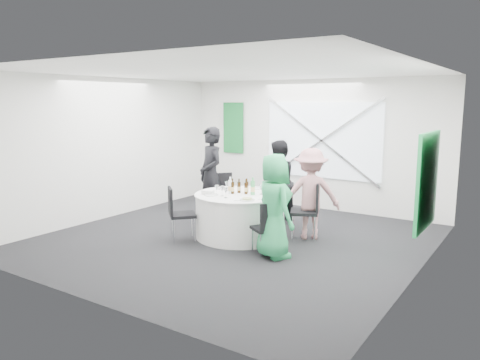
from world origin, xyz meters
The scene contains 46 objects.
floor centered at (0.00, 0.00, 0.00)m, with size 6.00×6.00×0.00m, color black.
ceiling centered at (0.00, 0.00, 2.80)m, with size 6.00×6.00×0.00m, color white.
wall_back centered at (0.00, 3.00, 1.40)m, with size 6.00×6.00×0.00m, color silver.
wall_front centered at (0.00, -3.00, 1.40)m, with size 6.00×6.00×0.00m, color silver.
wall_left centered at (-3.00, 0.00, 1.40)m, with size 6.00×6.00×0.00m, color silver.
wall_right centered at (3.00, 0.00, 1.40)m, with size 6.00×6.00×0.00m, color silver.
window_panel centered at (0.30, 2.96, 1.50)m, with size 2.60×0.03×1.60m, color silver.
window_brace_a centered at (0.30, 2.92, 1.50)m, with size 0.05×0.05×3.16m, color silver.
window_brace_b centered at (0.30, 2.92, 1.50)m, with size 0.05×0.05×3.16m, color silver.
green_banner centered at (-2.00, 2.95, 1.70)m, with size 0.55×0.04×1.20m, color #156B2F.
green_sign centered at (2.94, 0.60, 1.20)m, with size 0.05×1.20×1.40m, color #1A8F43.
banquet_table centered at (0.00, 0.20, 0.38)m, with size 1.56×1.56×0.76m.
chair_back centered at (0.08, 1.31, 0.49)m, with size 0.41×0.42×0.84m.
chair_back_left centered at (-0.83, 0.88, 0.56)m, with size 0.61×0.61×0.95m.
chair_back_right centered at (1.07, 0.70, 0.58)m, with size 0.60×0.59×0.98m.
chair_front_right centered at (0.91, -0.42, 0.49)m, with size 0.53×0.53×0.84m.
chair_front_left centered at (-0.72, -0.60, 0.54)m, with size 0.59×0.59×0.92m.
person_man_back_left centered at (-1.06, 0.79, 0.92)m, with size 0.67×0.44×1.85m, color black.
person_man_back centered at (0.10, 1.34, 0.80)m, with size 0.78×0.43×1.61m, color black.
person_woman_pink centered at (1.04, 0.79, 0.78)m, with size 1.00×0.47×1.55m, color #BB797F.
person_woman_green centered at (1.01, -0.40, 0.78)m, with size 0.77×0.50×1.57m, color #2B9F5C.
plate_back centered at (0.02, 0.79, 0.77)m, with size 0.27×0.27×0.01m.
plate_back_left centered at (-0.49, 0.42, 0.77)m, with size 0.26×0.26×0.01m.
plate_back_right centered at (0.40, 0.50, 0.78)m, with size 0.30×0.30×0.04m.
plate_front_right centered at (0.39, -0.19, 0.78)m, with size 0.24×0.24×0.04m.
plate_front_left centered at (-0.33, -0.18, 0.77)m, with size 0.24×0.24×0.01m.
napkin centered at (-0.43, -0.14, 0.80)m, with size 0.20×0.13×0.06m, color white.
beer_bottle_a centered at (-0.06, 0.26, 0.85)m, with size 0.06×0.06×0.25m.
beer_bottle_b centered at (0.03, 0.37, 0.85)m, with size 0.06×0.06×0.25m.
beer_bottle_c centered at (0.10, 0.24, 0.86)m, with size 0.06×0.06×0.26m.
beer_bottle_d centered at (-0.11, 0.13, 0.86)m, with size 0.06×0.06×0.26m.
green_water_bottle centered at (0.23, 0.25, 0.88)m, with size 0.08×0.08×0.30m.
clear_water_bottle centered at (-0.15, 0.13, 0.87)m, with size 0.08×0.08×0.29m.
wine_glass_a centered at (-0.27, -0.10, 0.88)m, with size 0.07×0.07×0.17m.
wine_glass_b centered at (-0.01, -0.21, 0.88)m, with size 0.07×0.07×0.17m.
wine_glass_c centered at (-0.34, 0.29, 0.88)m, with size 0.07×0.07×0.17m.
wine_glass_d centered at (0.32, 0.36, 0.88)m, with size 0.07×0.07×0.17m.
wine_glass_e centered at (-0.15, -0.12, 0.88)m, with size 0.07×0.07×0.17m.
fork_a centered at (-0.43, 0.58, 0.76)m, with size 0.01×0.15×0.01m, color silver.
knife_a centered at (-0.55, 0.37, 0.76)m, with size 0.01×0.15×0.01m, color silver.
fork_b centered at (0.57, 0.29, 0.76)m, with size 0.01×0.15×0.01m, color silver.
knife_b centered at (0.35, 0.66, 0.76)m, with size 0.01×0.15×0.01m, color silver.
fork_c centered at (0.21, 0.74, 0.76)m, with size 0.01×0.15×0.01m, color silver.
knife_c centered at (-0.19, 0.74, 0.76)m, with size 0.01×0.15×0.01m, color silver.
fork_d centered at (0.29, -0.30, 0.76)m, with size 0.01×0.15×0.01m, color silver.
knife_d centered at (0.55, 0.02, 0.76)m, with size 0.01×0.15×0.01m, color silver.
Camera 1 is at (4.32, -6.37, 2.32)m, focal length 35.00 mm.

